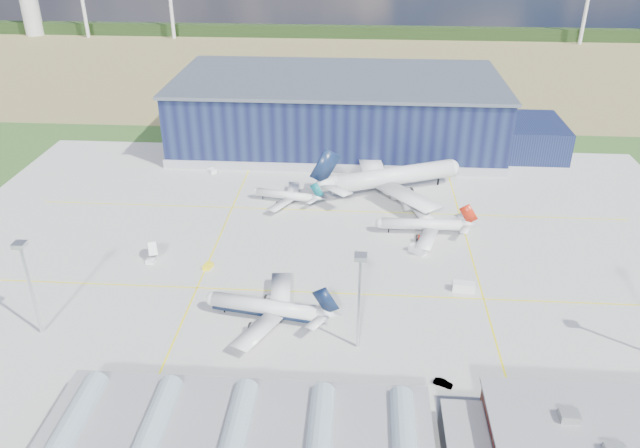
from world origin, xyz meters
The scene contains 19 objects.
ground centered at (0.00, 0.00, 0.00)m, with size 600.00×600.00×0.00m, color #2A4D1D.
apron centered at (0.00, 10.00, 0.03)m, with size 220.00×160.00×0.08m.
farmland centered at (0.00, 220.00, 0.00)m, with size 600.00×220.00×0.01m, color olive.
treeline centered at (0.00, 300.00, 4.00)m, with size 600.00×8.00×8.00m, color black.
hangar centered at (2.81, 94.80, 11.62)m, with size 145.00×62.00×26.10m.
glass_concourse centered at (-6.45, -60.00, 3.69)m, with size 78.00×23.00×8.60m.
light_mast_west centered at (-60.00, -30.00, 15.43)m, with size 2.60×2.60×23.00m.
light_mast_center centered at (10.00, -30.00, 15.43)m, with size 2.60×2.60×23.00m.
airliner_navy centered at (-11.18, -21.45, 5.26)m, with size 32.23×31.53×10.51m, color silver, non-canonical shape.
airliner_red centered at (27.27, 22.00, 4.79)m, with size 29.40×28.77×9.59m, color silver, non-canonical shape.
airliner_widebody centered at (20.13, 50.00, 8.73)m, with size 53.54×52.37×17.46m, color silver, non-canonical shape.
airliner_regional centered at (-14.09, 40.00, 3.91)m, with size 23.96×23.44×7.81m, color silver, non-canonical shape.
gse_tug_b centered at (-29.39, -0.71, 0.61)m, with size 1.87×2.80×1.21m, color yellow.
gse_van_a centered at (35.59, -6.72, 1.17)m, with size 2.34×5.37×2.34m, color white.
gse_van_b centered at (25.57, 10.95, 1.07)m, with size 2.13×4.66×2.13m, color white.
gse_cart_b centered at (-42.36, 62.00, 0.69)m, with size 2.12×3.19×1.38m, color white.
airstair centered at (-45.22, 3.46, 1.76)m, with size 2.20×5.51×3.52m, color white.
car_a centered at (28.46, -48.00, 0.65)m, with size 1.54×3.82×1.30m, color #99999E.
car_b centered at (27.07, -40.86, 0.62)m, with size 1.31×3.77×1.24m, color #99999E.
Camera 1 is at (9.32, -136.57, 85.88)m, focal length 35.00 mm.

